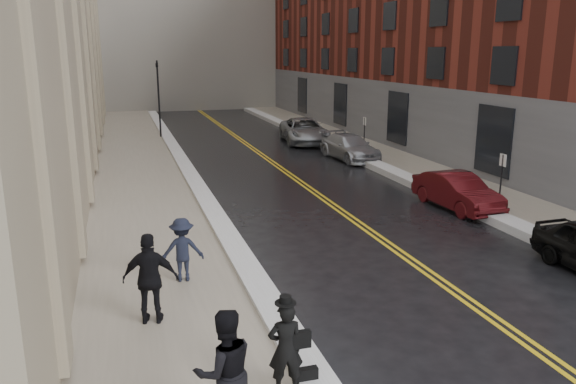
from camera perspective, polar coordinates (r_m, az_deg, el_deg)
ground at (r=11.72m, az=12.60°, el=-15.96°), size 160.00×160.00×0.00m
sidewalk_left at (r=25.42m, az=-14.69°, el=0.64°), size 4.00×64.00×0.15m
sidewalk_right at (r=29.10m, az=12.89°, el=2.42°), size 3.00×64.00×0.15m
lane_stripe_a at (r=26.53m, az=0.31°, el=1.50°), size 0.12×64.00×0.01m
lane_stripe_b at (r=26.60m, az=0.81°, el=1.54°), size 0.12×64.00×0.01m
snow_ridge_left at (r=25.57m, az=-9.55°, el=1.11°), size 0.70×60.80×0.26m
snow_ridge_right at (r=28.23m, az=9.62°, el=2.38°), size 0.85×60.80×0.30m
traffic_signal at (r=38.94m, az=-13.02°, el=9.78°), size 0.18×0.15×5.20m
parking_sign_near at (r=21.72m, az=20.85°, el=1.38°), size 0.06×0.35×2.23m
parking_sign_far at (r=31.91m, az=7.76°, el=6.00°), size 0.06×0.35×2.23m
car_maroon at (r=22.06m, az=16.81°, el=0.07°), size 1.68×4.18×1.35m
car_silver_near at (r=31.07m, az=6.29°, el=4.56°), size 2.31×4.83×1.36m
car_silver_far at (r=36.51m, az=1.66°, el=6.24°), size 3.39×6.00×1.58m
pedestrian_main at (r=9.75m, az=-0.26°, el=-15.61°), size 0.63×0.45×1.65m
pedestrian_a at (r=8.90m, az=-6.43°, el=-17.64°), size 1.03×0.84×1.98m
pedestrian_b at (r=14.40m, az=-10.68°, el=-5.76°), size 1.11×0.70×1.64m
pedestrian_c at (r=12.32m, az=-13.79°, el=-8.55°), size 1.24×0.72×1.99m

